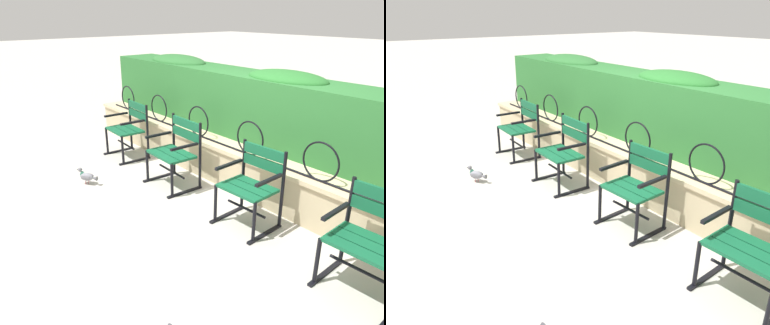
% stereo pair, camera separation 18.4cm
% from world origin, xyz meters
% --- Properties ---
extents(ground_plane, '(60.00, 60.00, 0.00)m').
position_xyz_m(ground_plane, '(0.00, 0.00, 0.00)').
color(ground_plane, '#BCB7AD').
extents(stone_wall, '(6.76, 0.41, 0.53)m').
position_xyz_m(stone_wall, '(0.00, 0.91, 0.27)').
color(stone_wall, '#C6B289').
rests_on(stone_wall, ground).
extents(iron_arch_fence, '(6.23, 0.02, 0.42)m').
position_xyz_m(iron_arch_fence, '(-0.24, 0.83, 0.71)').
color(iron_arch_fence, black).
rests_on(iron_arch_fence, stone_wall).
extents(hedge_row, '(6.62, 0.70, 0.95)m').
position_xyz_m(hedge_row, '(0.01, 1.43, 1.00)').
color(hedge_row, '#2D7033').
rests_on(hedge_row, stone_wall).
extents(park_chair_leftmost, '(0.62, 0.55, 0.84)m').
position_xyz_m(park_chair_leftmost, '(-1.91, 0.40, 0.46)').
color(park_chair_leftmost, '#145B38').
rests_on(park_chair_leftmost, ground).
extents(park_chair_centre_left, '(0.64, 0.54, 0.88)m').
position_xyz_m(park_chair_centre_left, '(-0.61, 0.34, 0.47)').
color(park_chair_centre_left, '#145B38').
rests_on(park_chair_centre_left, ground).
extents(park_chair_centre_right, '(0.59, 0.55, 0.85)m').
position_xyz_m(park_chair_centre_right, '(0.69, 0.37, 0.46)').
color(park_chair_centre_right, '#145B38').
rests_on(park_chair_centre_right, ground).
extents(park_chair_rightmost, '(0.66, 0.55, 0.85)m').
position_xyz_m(park_chair_rightmost, '(1.99, 0.34, 0.46)').
color(park_chair_rightmost, '#145B38').
rests_on(park_chair_rightmost, ground).
extents(pigeon_far_side, '(0.26, 0.20, 0.22)m').
position_xyz_m(pigeon_far_side, '(-1.34, -0.59, 0.11)').
color(pigeon_far_side, gray).
rests_on(pigeon_far_side, ground).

